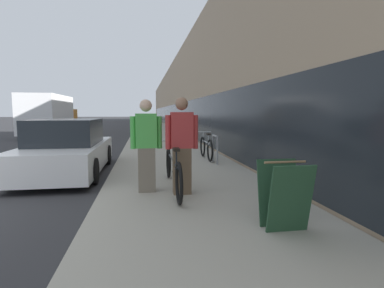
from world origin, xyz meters
name	(u,v)px	position (x,y,z in m)	size (l,w,h in m)	color
sidewalk_slab	(155,131)	(5.16, 21.00, 0.05)	(3.62, 70.00, 0.10)	#A39E8E
storefront_facade	(212,99)	(12.00, 29.00, 3.19)	(10.01, 70.00, 6.40)	tan
tandem_bicycle	(173,170)	(4.77, 1.13, 0.49)	(0.52, 2.81, 0.90)	black
person_rider	(182,146)	(4.90, 0.77, 1.01)	(0.61, 0.24, 1.79)	brown
person_bystander	(146,146)	(4.25, 1.03, 0.99)	(0.60, 0.23, 1.76)	#756B5B
bike_rack_hoop	(215,146)	(6.31, 3.96, 0.62)	(0.05, 0.60, 0.84)	gray
cruiser_bike_nearest	(206,148)	(6.22, 4.81, 0.47)	(0.52, 1.84, 0.87)	black
sandwich_board_sign	(284,195)	(6.00, -1.14, 0.55)	(0.56, 0.56, 0.90)	#23472D
parked_sedan_curbside	(67,149)	(2.21, 3.54, 0.65)	(1.89, 4.41, 1.44)	white
moving_truck	(50,116)	(-2.12, 17.21, 1.40)	(2.22, 7.13, 2.75)	orange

